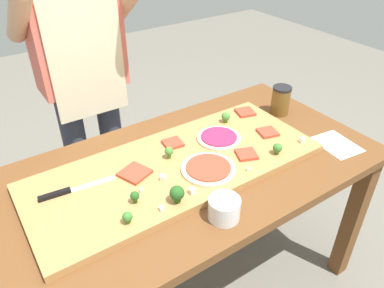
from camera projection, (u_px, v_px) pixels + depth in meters
name	position (u px, v px, depth m)	size (l,w,h in m)	color
ground_plane	(187.00, 287.00, 1.90)	(8.00, 8.00, 0.00)	#6B665B
prep_table	(185.00, 187.00, 1.53)	(1.59, 0.82, 0.78)	brown
cutting_board	(177.00, 166.00, 1.45)	(1.15, 0.47, 0.03)	#B27F47
chefs_knife	(67.00, 191.00, 1.30)	(0.27, 0.05, 0.02)	#B7BABF
pizza_whole_beet_magenta	(219.00, 138.00, 1.58)	(0.19, 0.19, 0.02)	beige
pizza_whole_tomato_red	(208.00, 169.00, 1.40)	(0.21, 0.21, 0.02)	beige
pizza_slice_far_left	(173.00, 143.00, 1.55)	(0.08, 0.08, 0.01)	#BC3D28
pizza_slice_center	(268.00, 132.00, 1.62)	(0.08, 0.08, 0.01)	#BC3D28
pizza_slice_near_right	(246.00, 154.00, 1.48)	(0.08, 0.08, 0.01)	#BC3D28
pizza_slice_far_right	(135.00, 173.00, 1.38)	(0.10, 0.10, 0.01)	#BC3D28
pizza_slice_near_left	(245.00, 112.00, 1.77)	(0.08, 0.08, 0.01)	#BC3D28
broccoli_floret_center_right	(169.00, 152.00, 1.45)	(0.03, 0.03, 0.05)	#487A23
broccoli_floret_back_right	(277.00, 148.00, 1.48)	(0.04, 0.04, 0.05)	#3F7220
broccoli_floret_back_mid	(135.00, 196.00, 1.24)	(0.03, 0.03, 0.05)	#2C5915
broccoli_floret_front_left	(226.00, 117.00, 1.69)	(0.04, 0.04, 0.05)	#487A23
broccoli_floret_center_left	(127.00, 217.00, 1.17)	(0.03, 0.03, 0.04)	#3F7220
broccoli_floret_back_left	(177.00, 194.00, 1.24)	(0.05, 0.05, 0.06)	#2C5915
cheese_crumble_a	(163.00, 177.00, 1.35)	(0.02, 0.02, 0.02)	white
cheese_crumble_b	(142.00, 190.00, 1.30)	(0.01, 0.01, 0.01)	white
cheese_crumble_c	(249.00, 169.00, 1.40)	(0.01, 0.01, 0.01)	white
cheese_crumble_d	(302.00, 140.00, 1.56)	(0.02, 0.02, 0.02)	white
cheese_crumble_e	(192.00, 191.00, 1.29)	(0.02, 0.02, 0.02)	white
cheese_crumble_f	(162.00, 208.00, 1.22)	(0.02, 0.02, 0.02)	white
flour_cup	(224.00, 210.00, 1.22)	(0.11, 0.11, 0.08)	white
sauce_jar	(281.00, 100.00, 1.79)	(0.09, 0.09, 0.14)	brown
recipe_note	(337.00, 144.00, 1.60)	(0.15, 0.19, 0.00)	white
cook_center	(82.00, 67.00, 1.75)	(0.54, 0.39, 1.67)	#333847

